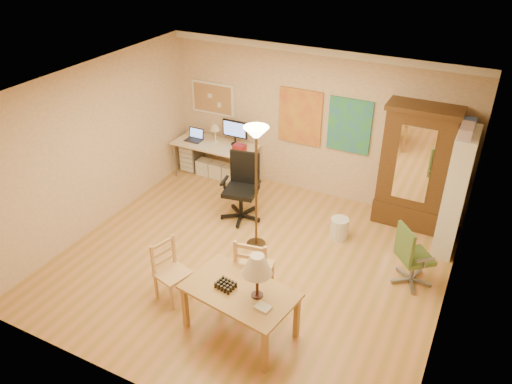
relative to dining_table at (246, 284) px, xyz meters
The scene contains 16 objects.
floor 1.60m from the dining_table, 116.51° to the left, with size 5.50×5.50×0.00m, color #A7813B.
crown_molding 4.18m from the dining_table, 99.50° to the left, with size 5.50×0.08×0.12m, color white.
corkboard 4.63m from the dining_table, 125.72° to the left, with size 0.90×0.04×0.62m, color tan.
art_panel_left 3.87m from the dining_table, 103.18° to the left, with size 0.80×0.04×1.00m, color gold.
art_panel_right 3.77m from the dining_table, 89.53° to the left, with size 0.75×0.04×0.95m, color teal.
dining_table is the anchor object (origin of this frame).
ladder_chair_back 0.77m from the dining_table, 109.36° to the left, with size 0.53×0.51×1.00m.
ladder_chair_left 1.28m from the dining_table, behind, with size 0.49×0.50×0.88m.
torchiere_lamp 2.05m from the dining_table, 113.15° to the left, with size 0.37×0.37×2.02m.
computer_desk 4.18m from the dining_table, 125.37° to the left, with size 1.62×0.71×1.22m.
office_chair_black 2.76m from the dining_table, 119.52° to the left, with size 0.71×0.71×1.15m.
office_chair_green 2.57m from the dining_table, 49.87° to the left, with size 0.61×0.61×0.96m.
drawer_cart 4.68m from the dining_table, 131.59° to the left, with size 0.34×0.41×0.68m.
armoire 3.70m from the dining_table, 70.42° to the left, with size 1.13×0.54×2.09m.
bookshelf 3.61m from the dining_table, 57.63° to the left, with size 0.29×0.78×1.96m.
wastebin 2.61m from the dining_table, 81.64° to the left, with size 0.29×0.29×0.36m, color silver.
Camera 1 is at (2.79, -5.26, 4.73)m, focal length 35.00 mm.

